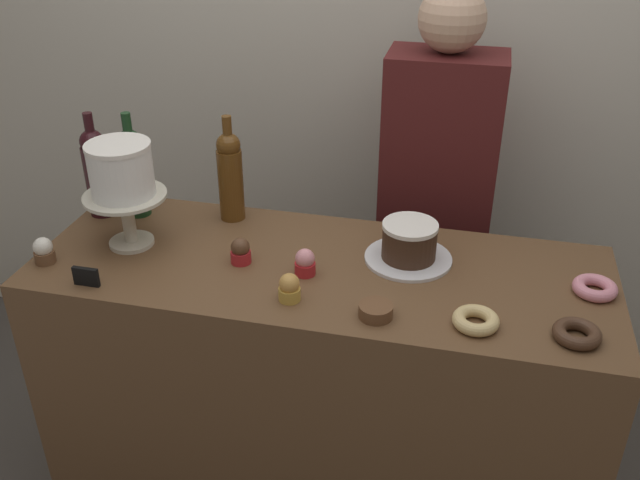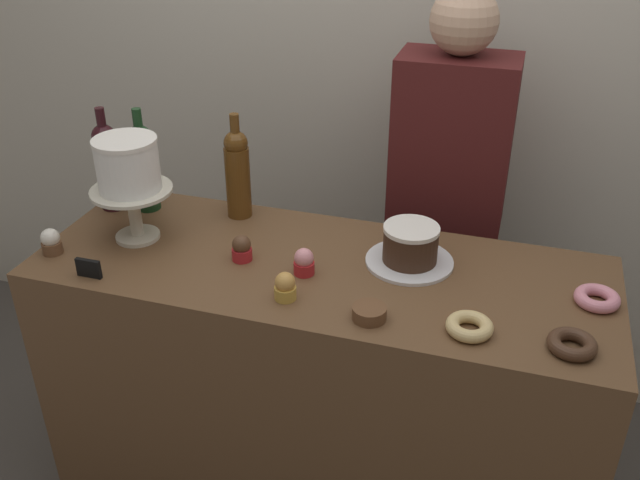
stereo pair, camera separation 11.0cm
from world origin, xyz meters
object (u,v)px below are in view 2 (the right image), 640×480
Objects in this scene: white_layer_cake at (127,164)px; donut_chocolate at (572,344)px; wine_bottle_green at (144,166)px; wine_bottle_dark_red at (108,165)px; donut_glazed at (469,326)px; cupcake_vanilla at (51,242)px; wine_bottle_amber at (237,172)px; cupcake_chocolate at (242,248)px; price_sign_chalkboard at (89,268)px; chocolate_round_cake at (411,244)px; donut_pink at (597,298)px; cookie_stack at (369,313)px; cupcake_strawberry at (304,262)px; cake_stand_pedestal at (133,205)px; cupcake_caramel at (285,287)px; barista_figure at (444,224)px.

donut_chocolate is (1.20, -0.17, -0.22)m from white_layer_cake.
donut_chocolate is at bearing -15.55° from wine_bottle_green.
white_layer_cake is 0.25m from wine_bottle_dark_red.
donut_glazed is 1.00× the size of donut_chocolate.
cupcake_vanilla is at bearing -141.36° from white_layer_cake.
cupcake_chocolate is at bearing -65.82° from wine_bottle_amber.
wine_bottle_dark_red and wine_bottle_green have the same top height.
price_sign_chalkboard is (-0.99, -0.05, 0.01)m from donut_glazed.
wine_bottle_green is 0.47m from cupcake_chocolate.
wine_bottle_dark_red is (-0.96, 0.06, 0.08)m from chocolate_round_cake.
donut_glazed is at bearing -179.66° from donut_chocolate.
price_sign_chalkboard is at bearing -168.30° from donut_pink.
wine_bottle_dark_red is at bearing -170.46° from wine_bottle_amber.
chocolate_round_cake is at bearing 21.89° from price_sign_chalkboard.
wine_bottle_amber reaches higher than cupcake_vanilla.
donut_pink is at bearing 23.48° from cookie_stack.
white_layer_cake is 1.01m from donut_glazed.
cake_stand_pedestal is at bearing 175.45° from cupcake_strawberry.
cake_stand_pedestal is 2.06× the size of donut_pink.
wine_bottle_dark_red is at bearing -166.43° from wine_bottle_green.
donut_chocolate is 1.22m from price_sign_chalkboard.
wine_bottle_green reaches higher than cupcake_vanilla.
donut_glazed is at bearing -13.17° from cupcake_chocolate.
cookie_stack is at bearing -34.62° from cupcake_strawberry.
cupcake_strawberry is at bearing 86.44° from cupcake_caramel.
cupcake_chocolate is at bearing -176.12° from donut_pink.
wine_bottle_dark_red is 0.20× the size of barista_figure.
cupcake_strawberry is (0.70, -0.20, -0.11)m from wine_bottle_dark_red.
chocolate_round_cake is 1.35× the size of donut_glazed.
barista_figure is at bearing 62.92° from cupcake_strawberry.
cake_stand_pedestal is at bearing 171.89° from donut_chocolate.
cookie_stack is at bearing -2.65° from cupcake_vanilla.
cupcake_strawberry reaches higher than donut_glazed.
cupcake_chocolate is 0.75m from barista_figure.
barista_figure is (-0.44, 0.50, -0.12)m from donut_pink.
white_layer_cake reaches higher than cupcake_strawberry.
cake_stand_pedestal is 0.13m from white_layer_cake.
wine_bottle_amber is 4.38× the size of cupcake_caramel.
wine_bottle_amber is 0.20× the size of barista_figure.
cupcake_vanilla is (-0.18, -0.15, -0.07)m from cake_stand_pedestal.
white_layer_cake is at bearing 175.96° from cupcake_chocolate.
cupcake_caramel is 0.69m from donut_chocolate.
cupcake_caramel is 0.66× the size of donut_glazed.
cake_stand_pedestal is 3.10× the size of cupcake_vanilla.
wine_bottle_green is 4.65× the size of price_sign_chalkboard.
donut_pink is 0.22m from donut_chocolate.
cupcake_strawberry is 0.05× the size of barista_figure.
chocolate_round_cake is at bearing 125.88° from donut_glazed.
cake_stand_pedestal is at bearing -178.23° from donut_pink.
cookie_stack is (0.22, -0.02, -0.02)m from cupcake_caramel.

